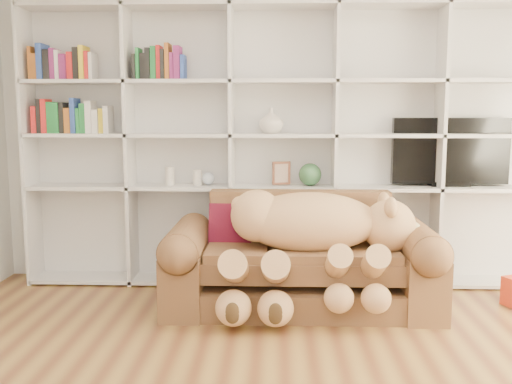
{
  "coord_description": "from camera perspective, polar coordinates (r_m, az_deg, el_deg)",
  "views": [
    {
      "loc": [
        -0.05,
        -2.58,
        1.49
      ],
      "look_at": [
        -0.21,
        1.63,
        0.9
      ],
      "focal_mm": 40.0,
      "sensor_mm": 36.0,
      "label": 1
    }
  ],
  "objects": [
    {
      "name": "wall_back",
      "position": [
        5.08,
        2.7,
        6.35
      ],
      "size": [
        5.0,
        0.02,
        2.7
      ],
      "primitive_type": "cube",
      "color": "white",
      "rests_on": "floor"
    },
    {
      "name": "bookshelf",
      "position": [
        4.95,
        -0.08,
        5.8
      ],
      "size": [
        4.43,
        0.35,
        2.4
      ],
      "color": "silver",
      "rests_on": "floor"
    },
    {
      "name": "sofa",
      "position": [
        4.44,
        4.49,
        -7.28
      ],
      "size": [
        2.05,
        0.89,
        0.86
      ],
      "color": "brown",
      "rests_on": "floor"
    },
    {
      "name": "teddy_bear",
      "position": [
        4.22,
        5.54,
        -4.33
      ],
      "size": [
        1.51,
        0.84,
        0.88
      ],
      "rotation": [
        0.0,
        0.0,
        -0.08
      ],
      "color": "tan",
      "rests_on": "sofa"
    },
    {
      "name": "throw_pillow",
      "position": [
        4.53,
        -2.54,
        -3.34
      ],
      "size": [
        0.34,
        0.2,
        0.35
      ],
      "primitive_type": "cube",
      "rotation": [
        -0.24,
        0.0,
        -0.04
      ],
      "color": "#580F1F",
      "rests_on": "sofa"
    },
    {
      "name": "tv",
      "position": [
        5.16,
        18.84,
        3.75
      ],
      "size": [
        0.99,
        0.18,
        0.58
      ],
      "color": "black",
      "rests_on": "bookshelf"
    },
    {
      "name": "picture_frame",
      "position": [
        4.91,
        2.55,
        1.9
      ],
      "size": [
        0.16,
        0.07,
        0.2
      ],
      "primitive_type": "cube",
      "rotation": [
        0.0,
        0.0,
        0.29
      ],
      "color": "#5B301F",
      "rests_on": "bookshelf"
    },
    {
      "name": "green_vase",
      "position": [
        4.92,
        5.43,
        1.75
      ],
      "size": [
        0.2,
        0.2,
        0.2
      ],
      "primitive_type": "sphere",
      "color": "#305D36",
      "rests_on": "bookshelf"
    },
    {
      "name": "figurine_tall",
      "position": [
        5.0,
        -8.61,
        1.59
      ],
      "size": [
        0.09,
        0.09,
        0.16
      ],
      "primitive_type": "cylinder",
      "rotation": [
        0.0,
        0.0,
        -0.2
      ],
      "color": "silver",
      "rests_on": "bookshelf"
    },
    {
      "name": "figurine_short",
      "position": [
        4.96,
        -5.86,
        1.45
      ],
      "size": [
        0.1,
        0.1,
        0.14
      ],
      "primitive_type": "cylinder",
      "rotation": [
        0.0,
        0.0,
        -0.35
      ],
      "color": "silver",
      "rests_on": "bookshelf"
    },
    {
      "name": "snow_globe",
      "position": [
        4.95,
        -4.8,
        1.36
      ],
      "size": [
        0.11,
        0.11,
        0.11
      ],
      "primitive_type": "sphere",
      "color": "silver",
      "rests_on": "bookshelf"
    },
    {
      "name": "shelf_vase",
      "position": [
        4.88,
        1.53,
        7.15
      ],
      "size": [
        0.27,
        0.27,
        0.22
      ],
      "primitive_type": "imported",
      "rotation": [
        0.0,
        0.0,
        -0.36
      ],
      "color": "beige",
      "rests_on": "bookshelf"
    }
  ]
}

